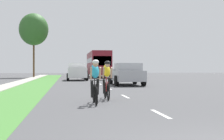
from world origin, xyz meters
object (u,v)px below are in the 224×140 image
(cyclist_trailing, at_px, (107,80))
(bus_maroon, at_px, (98,63))
(pickup_silver, at_px, (127,74))
(suv_white, at_px, (77,71))
(sedan_black, at_px, (74,71))
(cyclist_lead, at_px, (95,81))
(street_tree_far, at_px, (34,29))

(cyclist_trailing, bearing_deg, bus_maroon, 85.32)
(pickup_silver, distance_m, suv_white, 10.65)
(bus_maroon, bearing_deg, sedan_black, 101.04)
(suv_white, relative_size, bus_maroon, 0.41)
(cyclist_trailing, height_order, bus_maroon, bus_maroon)
(cyclist_lead, xyz_separation_m, bus_maroon, (3.25, 33.81, 1.17))
(cyclist_lead, bearing_deg, street_tree_far, 99.42)
(cyclist_lead, bearing_deg, cyclist_trailing, 69.19)
(pickup_silver, height_order, suv_white, suv_white)
(pickup_silver, bearing_deg, cyclist_lead, -105.37)
(cyclist_trailing, distance_m, pickup_silver, 11.17)
(suv_white, bearing_deg, sedan_black, 89.70)
(sedan_black, bearing_deg, cyclist_lead, -90.14)
(cyclist_trailing, bearing_deg, suv_white, 91.74)
(street_tree_far, bearing_deg, bus_maroon, 0.54)
(suv_white, distance_m, bus_maroon, 11.80)
(cyclist_trailing, xyz_separation_m, bus_maroon, (2.64, 32.19, 1.17))
(cyclist_lead, distance_m, cyclist_trailing, 1.74)
(pickup_silver, height_order, bus_maroon, bus_maroon)
(suv_white, bearing_deg, cyclist_trailing, -88.26)
(cyclist_trailing, xyz_separation_m, pickup_silver, (2.80, 10.82, 0.02))
(street_tree_far, bearing_deg, pickup_silver, -67.05)
(cyclist_lead, relative_size, suv_white, 0.37)
(bus_maroon, height_order, street_tree_far, street_tree_far)
(bus_maroon, relative_size, street_tree_far, 1.32)
(bus_maroon, height_order, sedan_black, bus_maroon)
(street_tree_far, bearing_deg, suv_white, -63.53)
(cyclist_lead, bearing_deg, sedan_black, 89.86)
(pickup_silver, height_order, street_tree_far, street_tree_far)
(cyclist_lead, xyz_separation_m, pickup_silver, (3.42, 12.44, 0.02))
(sedan_black, distance_m, street_tree_far, 18.05)
(sedan_black, bearing_deg, street_tree_far, -109.56)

